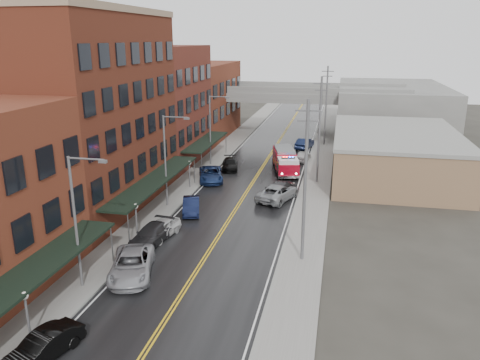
{
  "coord_description": "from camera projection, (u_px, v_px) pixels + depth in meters",
  "views": [
    {
      "loc": [
        9.32,
        -16.94,
        15.94
      ],
      "look_at": [
        0.42,
        24.6,
        3.0
      ],
      "focal_mm": 35.0,
      "sensor_mm": 36.0,
      "label": 1
    }
  ],
  "objects": [
    {
      "name": "utility_pole_1",
      "position": [
        319.0,
        129.0,
        51.81
      ],
      "size": [
        1.8,
        0.24,
        12.0
      ],
      "color": "#59595B",
      "rests_on": "ground"
    },
    {
      "name": "parked_car_left_3",
      "position": [
        151.0,
        235.0,
        37.71
      ],
      "size": [
        2.61,
        5.29,
        1.48
      ],
      "primitive_type": "imported",
      "rotation": [
        0.0,
        0.0,
        -0.11
      ],
      "color": "black",
      "rests_on": "ground"
    },
    {
      "name": "parked_car_left_7",
      "position": [
        230.0,
        164.0,
        58.94
      ],
      "size": [
        2.87,
        5.04,
        1.38
      ],
      "primitive_type": "imported",
      "rotation": [
        0.0,
        0.0,
        0.21
      ],
      "color": "black",
      "rests_on": "ground"
    },
    {
      "name": "brick_building_c",
      "position": [
        163.0,
        106.0,
        60.72
      ],
      "size": [
        9.0,
        15.0,
        15.0
      ],
      "primitive_type": "cube",
      "color": "#5A241B",
      "rests_on": "ground"
    },
    {
      "name": "globe_lamp_1",
      "position": [
        136.0,
        213.0,
        37.93
      ],
      "size": [
        0.44,
        0.44,
        3.12
      ],
      "color": "#59595B",
      "rests_on": "ground"
    },
    {
      "name": "parked_car_left_1",
      "position": [
        43.0,
        346.0,
        24.05
      ],
      "size": [
        2.73,
        4.65,
        1.45
      ],
      "primitive_type": "imported",
      "rotation": [
        0.0,
        0.0,
        -0.29
      ],
      "color": "black",
      "rests_on": "ground"
    },
    {
      "name": "parked_car_left_2",
      "position": [
        132.0,
        265.0,
        32.5
      ],
      "size": [
        4.37,
        6.5,
        1.65
      ],
      "primitive_type": "imported",
      "rotation": [
        0.0,
        0.0,
        0.3
      ],
      "color": "#929399",
      "rests_on": "ground"
    },
    {
      "name": "parked_car_right_2",
      "position": [
        303.0,
        156.0,
        62.95
      ],
      "size": [
        2.06,
        4.24,
        1.4
      ],
      "primitive_type": "imported",
      "rotation": [
        0.0,
        0.0,
        3.04
      ],
      "color": "beige",
      "rests_on": "ground"
    },
    {
      "name": "awning_1",
      "position": [
        155.0,
        180.0,
        44.5
      ],
      "size": [
        2.6,
        18.0,
        3.09
      ],
      "color": "black",
      "rests_on": "ground"
    },
    {
      "name": "street_lamp_2",
      "position": [
        212.0,
        126.0,
        59.57
      ],
      "size": [
        2.64,
        0.22,
        9.0
      ],
      "color": "#59595B",
      "rests_on": "ground"
    },
    {
      "name": "right_far_block",
      "position": [
        390.0,
        108.0,
        83.06
      ],
      "size": [
        18.0,
        30.0,
        8.0
      ],
      "primitive_type": "cube",
      "color": "slate",
      "rests_on": "ground"
    },
    {
      "name": "brick_building_far",
      "position": [
        201.0,
        100.0,
        77.53
      ],
      "size": [
        9.0,
        20.0,
        12.0
      ],
      "primitive_type": "cube",
      "color": "maroon",
      "rests_on": "ground"
    },
    {
      "name": "road",
      "position": [
        247.0,
        192.0,
        50.41
      ],
      "size": [
        11.0,
        160.0,
        0.02
      ],
      "primitive_type": "cube",
      "color": "black",
      "rests_on": "ground"
    },
    {
      "name": "parked_car_right_3",
      "position": [
        305.0,
        143.0,
        70.06
      ],
      "size": [
        2.68,
        5.07,
        1.59
      ],
      "primitive_type": "imported",
      "rotation": [
        0.0,
        0.0,
        2.92
      ],
      "color": "black",
      "rests_on": "ground"
    },
    {
      "name": "fire_truck",
      "position": [
        285.0,
        160.0,
        57.41
      ],
      "size": [
        4.46,
        8.05,
        2.81
      ],
      "rotation": [
        0.0,
        0.0,
        0.24
      ],
      "color": "maroon",
      "rests_on": "ground"
    },
    {
      "name": "globe_lamp_2",
      "position": [
        189.0,
        168.0,
        51.03
      ],
      "size": [
        0.44,
        0.44,
        3.12
      ],
      "color": "#59595B",
      "rests_on": "ground"
    },
    {
      "name": "parked_car_left_4",
      "position": [
        161.0,
        229.0,
        38.78
      ],
      "size": [
        2.57,
        4.64,
        1.49
      ],
      "primitive_type": "imported",
      "rotation": [
        0.0,
        0.0,
        -0.19
      ],
      "color": "silver",
      "rests_on": "ground"
    },
    {
      "name": "utility_pole_2",
      "position": [
        326.0,
        105.0,
        70.52
      ],
      "size": [
        1.8,
        0.24,
        12.0
      ],
      "color": "#59595B",
      "rests_on": "ground"
    },
    {
      "name": "brick_building_b",
      "position": [
        94.0,
        115.0,
        43.91
      ],
      "size": [
        9.0,
        20.0,
        18.0
      ],
      "primitive_type": "cube",
      "color": "#542116",
      "rests_on": "ground"
    },
    {
      "name": "utility_pole_0",
      "position": [
        305.0,
        180.0,
        33.1
      ],
      "size": [
        1.8,
        0.24,
        12.0
      ],
      "color": "#59595B",
      "rests_on": "ground"
    },
    {
      "name": "parked_car_right_1",
      "position": [
        282.0,
        188.0,
        49.24
      ],
      "size": [
        3.2,
        5.65,
        1.55
      ],
      "primitive_type": "imported",
      "rotation": [
        0.0,
        0.0,
        2.94
      ],
      "color": "#2B2B2D",
      "rests_on": "ground"
    },
    {
      "name": "curb_right",
      "position": [
        299.0,
        195.0,
        49.26
      ],
      "size": [
        0.3,
        160.0,
        0.15
      ],
      "primitive_type": "cube",
      "color": "gray",
      "rests_on": "ground"
    },
    {
      "name": "globe_lamp_0",
      "position": [
        26.0,
        306.0,
        24.84
      ],
      "size": [
        0.44,
        0.44,
        3.12
      ],
      "color": "#59595B",
      "rests_on": "ground"
    },
    {
      "name": "sidewalk_left",
      "position": [
        182.0,
        187.0,
        51.86
      ],
      "size": [
        3.0,
        160.0,
        0.15
      ],
      "primitive_type": "cube",
      "color": "slate",
      "rests_on": "ground"
    },
    {
      "name": "curb_left",
      "position": [
        197.0,
        188.0,
        51.53
      ],
      "size": [
        0.3,
        160.0,
        0.15
      ],
      "primitive_type": "cube",
      "color": "gray",
      "rests_on": "ground"
    },
    {
      "name": "sidewalk_right",
      "position": [
        315.0,
        196.0,
        48.93
      ],
      "size": [
        3.0,
        160.0,
        0.15
      ],
      "primitive_type": "cube",
      "color": "slate",
      "rests_on": "ground"
    },
    {
      "name": "awning_0",
      "position": [
        30.0,
        274.0,
        26.73
      ],
      "size": [
        2.6,
        16.0,
        3.09
      ],
      "color": "black",
      "rests_on": "ground"
    },
    {
      "name": "parked_car_right_0",
      "position": [
        278.0,
        192.0,
        47.78
      ],
      "size": [
        4.42,
        6.35,
        1.61
      ],
      "primitive_type": "imported",
      "rotation": [
        0.0,
        0.0,
        2.81
      ],
      "color": "gray",
      "rests_on": "ground"
    },
    {
      "name": "tan_building",
      "position": [
        394.0,
        155.0,
        55.83
      ],
      "size": [
        14.0,
        22.0,
        5.0
      ],
      "primitive_type": "cube",
      "color": "#856447",
      "rests_on": "ground"
    },
    {
      "name": "overpass",
      "position": [
        284.0,
        100.0,
        78.6
      ],
      "size": [
        40.0,
        10.0,
        7.5
      ],
      "color": "slate",
      "rests_on": "ground"
    },
    {
      "name": "street_lamp_0",
      "position": [
        78.0,
        215.0,
        29.64
      ],
      "size": [
        2.64,
        0.22,
        9.0
      ],
      "color": "#59595B",
      "rests_on": "ground"
    },
    {
      "name": "awning_2",
      "position": [
        206.0,
        142.0,
        60.87
      ],
      "size": [
        2.6,
        13.0,
        3.09
      ],
      "color": "black",
      "rests_on": "ground"
    },
    {
      "name": "parked_car_left_5",
      "position": [
        191.0,
        206.0,
        44.26
      ],
      "size": [
        2.71,
        4.63,
        1.44
      ],
      "primitive_type": "imported",
      "rotation": [
        0.0,
        0.0,
        0.29
      ],
      "color": "black",
      "rests_on": "ground"
    },
    {
      "name": "street_lamp_1",
      "position": [
        167.0,
        155.0,
        44.61
      ],
      "size": [
        2.64,
        0.22,
        9.0
      ],
      "color": "#59595B",
      "rests_on": "ground"
    },
    {
      "name": "parked_car_left_6",
      "position": [
        211.0,
        174.0,
        54.16
      ],
      "size": [
        4.19,
        6.2,
        1.58
      ],
      "primitive_type": "imported",
      "rotation": [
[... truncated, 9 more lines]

